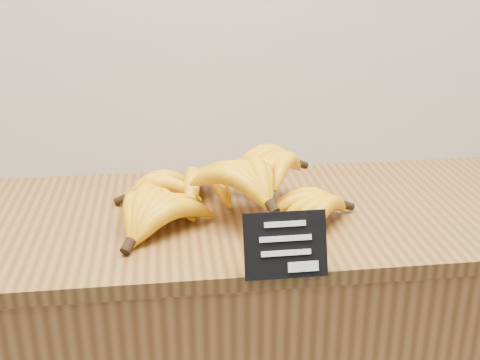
% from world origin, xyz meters
% --- Properties ---
extents(counter_top, '(1.53, 0.54, 0.03)m').
position_xyz_m(counter_top, '(0.08, 2.75, 0.92)').
color(counter_top, brown).
rests_on(counter_top, counter).
extents(chalkboard_sign, '(0.14, 0.05, 0.11)m').
position_xyz_m(chalkboard_sign, '(0.13, 2.48, 0.98)').
color(chalkboard_sign, black).
rests_on(chalkboard_sign, counter_top).
extents(banana_pile, '(0.55, 0.34, 0.13)m').
position_xyz_m(banana_pile, '(0.04, 2.74, 0.98)').
color(banana_pile, '#EAAB09').
rests_on(banana_pile, counter_top).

